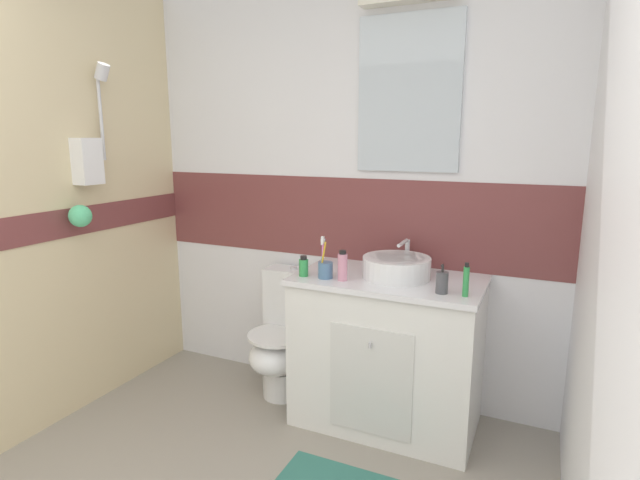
{
  "coord_description": "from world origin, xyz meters",
  "views": [
    {
      "loc": [
        1.14,
        -0.4,
        1.59
      ],
      "look_at": [
        0.13,
        1.79,
        1.09
      ],
      "focal_mm": 28.08,
      "sensor_mm": 36.0,
      "label": 1
    }
  ],
  "objects_px": {
    "toothbrush_cup": "(325,268)",
    "sink_basin": "(397,267)",
    "lotion_bottle_short": "(304,267)",
    "toilet": "(284,338)",
    "soap_dispenser": "(442,282)",
    "toothpaste_tube_upright": "(466,281)",
    "deodorant_spray_can": "(343,266)"
  },
  "relations": [
    {
      "from": "toothbrush_cup",
      "to": "sink_basin",
      "type": "bearing_deg",
      "value": 26.46
    },
    {
      "from": "toothbrush_cup",
      "to": "lotion_bottle_short",
      "type": "height_order",
      "value": "toothbrush_cup"
    },
    {
      "from": "toilet",
      "to": "soap_dispenser",
      "type": "height_order",
      "value": "soap_dispenser"
    },
    {
      "from": "toilet",
      "to": "toothpaste_tube_upright",
      "type": "distance_m",
      "value": 1.25
    },
    {
      "from": "soap_dispenser",
      "to": "deodorant_spray_can",
      "type": "height_order",
      "value": "deodorant_spray_can"
    },
    {
      "from": "sink_basin",
      "to": "toilet",
      "type": "xyz_separation_m",
      "value": [
        -0.71,
        0.03,
        -0.54
      ]
    },
    {
      "from": "sink_basin",
      "to": "toothpaste_tube_upright",
      "type": "height_order",
      "value": "sink_basin"
    },
    {
      "from": "deodorant_spray_can",
      "to": "soap_dispenser",
      "type": "bearing_deg",
      "value": -0.78
    },
    {
      "from": "toothbrush_cup",
      "to": "lotion_bottle_short",
      "type": "xyz_separation_m",
      "value": [
        -0.12,
        -0.01,
        -0.0
      ]
    },
    {
      "from": "deodorant_spray_can",
      "to": "toilet",
      "type": "bearing_deg",
      "value": 156.3
    },
    {
      "from": "lotion_bottle_short",
      "to": "toilet",
      "type": "bearing_deg",
      "value": 138.65
    },
    {
      "from": "sink_basin",
      "to": "deodorant_spray_can",
      "type": "bearing_deg",
      "value": -144.61
    },
    {
      "from": "soap_dispenser",
      "to": "lotion_bottle_short",
      "type": "xyz_separation_m",
      "value": [
        -0.74,
        -0.0,
        -0.0
      ]
    },
    {
      "from": "deodorant_spray_can",
      "to": "toothpaste_tube_upright",
      "type": "bearing_deg",
      "value": -0.85
    },
    {
      "from": "toilet",
      "to": "toothbrush_cup",
      "type": "xyz_separation_m",
      "value": [
        0.37,
        -0.2,
        0.54
      ]
    },
    {
      "from": "sink_basin",
      "to": "toothpaste_tube_upright",
      "type": "xyz_separation_m",
      "value": [
        0.39,
        -0.18,
        0.02
      ]
    },
    {
      "from": "sink_basin",
      "to": "toothpaste_tube_upright",
      "type": "relative_size",
      "value": 2.49
    },
    {
      "from": "sink_basin",
      "to": "soap_dispenser",
      "type": "xyz_separation_m",
      "value": [
        0.28,
        -0.18,
        -0.01
      ]
    },
    {
      "from": "sink_basin",
      "to": "lotion_bottle_short",
      "type": "height_order",
      "value": "sink_basin"
    },
    {
      "from": "toothpaste_tube_upright",
      "to": "lotion_bottle_short",
      "type": "height_order",
      "value": "toothpaste_tube_upright"
    },
    {
      "from": "sink_basin",
      "to": "lotion_bottle_short",
      "type": "relative_size",
      "value": 3.64
    },
    {
      "from": "soap_dispenser",
      "to": "lotion_bottle_short",
      "type": "relative_size",
      "value": 1.31
    },
    {
      "from": "sink_basin",
      "to": "toothbrush_cup",
      "type": "xyz_separation_m",
      "value": [
        -0.34,
        -0.17,
        -0.01
      ]
    },
    {
      "from": "lotion_bottle_short",
      "to": "toothpaste_tube_upright",
      "type": "bearing_deg",
      "value": 0.09
    },
    {
      "from": "toothbrush_cup",
      "to": "lotion_bottle_short",
      "type": "distance_m",
      "value": 0.12
    },
    {
      "from": "toothbrush_cup",
      "to": "toothpaste_tube_upright",
      "type": "distance_m",
      "value": 0.73
    },
    {
      "from": "sink_basin",
      "to": "toothbrush_cup",
      "type": "distance_m",
      "value": 0.38
    },
    {
      "from": "toilet",
      "to": "lotion_bottle_short",
      "type": "bearing_deg",
      "value": -41.35
    },
    {
      "from": "sink_basin",
      "to": "toothbrush_cup",
      "type": "bearing_deg",
      "value": -153.54
    },
    {
      "from": "sink_basin",
      "to": "deodorant_spray_can",
      "type": "xyz_separation_m",
      "value": [
        -0.24,
        -0.17,
        0.02
      ]
    },
    {
      "from": "toilet",
      "to": "lotion_bottle_short",
      "type": "xyz_separation_m",
      "value": [
        0.25,
        -0.22,
        0.54
      ]
    },
    {
      "from": "soap_dispenser",
      "to": "toilet",
      "type": "bearing_deg",
      "value": 167.84
    }
  ]
}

